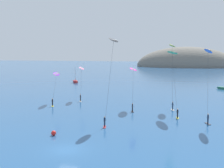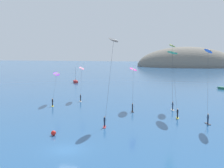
{
  "view_description": "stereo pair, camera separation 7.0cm",
  "coord_description": "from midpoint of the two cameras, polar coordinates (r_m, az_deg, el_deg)",
  "views": [
    {
      "loc": [
        12.46,
        -30.09,
        11.62
      ],
      "look_at": [
        0.84,
        20.14,
        5.64
      ],
      "focal_mm": 45.0,
      "sensor_mm": 36.0,
      "label": 1
    },
    {
      "loc": [
        12.53,
        -30.07,
        11.62
      ],
      "look_at": [
        0.84,
        20.14,
        5.64
      ],
      "focal_mm": 45.0,
      "sensor_mm": 36.0,
      "label": 2
    }
  ],
  "objects": [
    {
      "name": "kitesurfer_green",
      "position": [
        53.78,
        12.26,
        5.44
      ],
      "size": [
        2.96,
        8.24,
        11.78
      ],
      "color": "yellow",
      "rests_on": "ground"
    },
    {
      "name": "kitesurfer_black",
      "position": [
        47.12,
        0.2,
        7.42
      ],
      "size": [
        1.4,
        8.58,
        13.97
      ],
      "color": "red",
      "rests_on": "ground"
    },
    {
      "name": "kitesurfer_purple",
      "position": [
        64.69,
        -11.24,
        1.53
      ],
      "size": [
        2.69,
        8.11,
        6.97
      ],
      "color": "yellow",
      "rests_on": "ground"
    },
    {
      "name": "sailboat_far",
      "position": [
        107.16,
        -7.42,
        0.68
      ],
      "size": [
        3.5,
        5.74,
        5.7
      ],
      "color": "#B22323",
      "rests_on": "ground"
    },
    {
      "name": "kitesurfer_blue",
      "position": [
        48.89,
        18.98,
        5.17
      ],
      "size": [
        1.43,
        5.68,
        12.15
      ],
      "color": "#2D2D33",
      "rests_on": "ground"
    },
    {
      "name": "kitesurfer_magenta",
      "position": [
        57.79,
        4.38,
        2.48
      ],
      "size": [
        2.29,
        7.93,
        8.38
      ],
      "color": "#2D2D33",
      "rests_on": "ground"
    },
    {
      "name": "ground_plane",
      "position": [
        34.58,
        -9.15,
        -13.1
      ],
      "size": [
        600.0,
        600.0,
        0.0
      ],
      "primitive_type": "plane",
      "color": "#285689"
    },
    {
      "name": "marker_buoy",
      "position": [
        40.39,
        -11.76,
        -9.73
      ],
      "size": [
        0.7,
        0.7,
        0.7
      ],
      "primitive_type": "sphere",
      "color": "red",
      "rests_on": "ground"
    },
    {
      "name": "kitesurfer_yellow",
      "position": [
        60.93,
        12.17,
        6.59
      ],
      "size": [
        1.84,
        8.21,
        13.21
      ],
      "color": "silver",
      "rests_on": "ground"
    },
    {
      "name": "headland_island",
      "position": [
        227.63,
        14.78,
        3.47
      ],
      "size": [
        75.95,
        52.08,
        30.69
      ],
      "color": "#84755B",
      "rests_on": "ground"
    },
    {
      "name": "kitesurfer_pink",
      "position": [
        68.39,
        -6.17,
        2.67
      ],
      "size": [
        2.52,
        6.81,
        7.97
      ],
      "color": "silver",
      "rests_on": "ground"
    }
  ]
}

